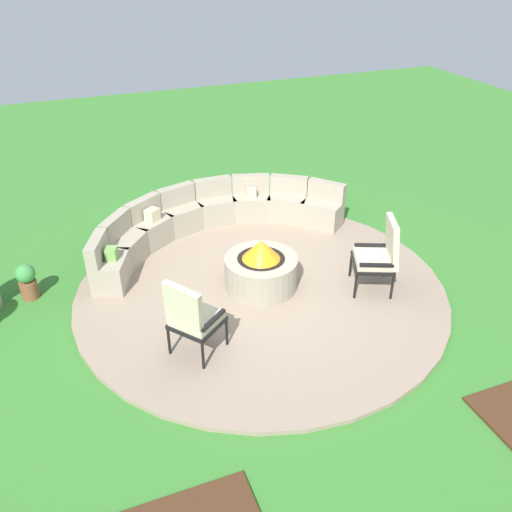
% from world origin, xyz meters
% --- Properties ---
extents(ground_plane, '(24.00, 24.00, 0.00)m').
position_xyz_m(ground_plane, '(0.00, 0.00, 0.00)').
color(ground_plane, '#387A2D').
extents(patio_circle, '(5.30, 5.30, 0.06)m').
position_xyz_m(patio_circle, '(0.00, 0.00, 0.03)').
color(patio_circle, gray).
rests_on(patio_circle, ground_plane).
extents(fire_pit, '(1.04, 1.04, 0.75)m').
position_xyz_m(fire_pit, '(0.00, 0.00, 0.35)').
color(fire_pit, '#9E937F').
rests_on(fire_pit, patio_circle).
extents(curved_stone_bench, '(4.39, 1.97, 0.77)m').
position_xyz_m(curved_stone_bench, '(-0.26, 1.69, 0.36)').
color(curved_stone_bench, '#9E937F').
rests_on(curved_stone_bench, patio_circle).
extents(lounge_chair_front_left, '(0.75, 0.77, 1.08)m').
position_xyz_m(lounge_chair_front_left, '(-1.28, -1.05, 0.62)').
color(lounge_chair_front_left, black).
rests_on(lounge_chair_front_left, patio_circle).
extents(lounge_chair_front_right, '(0.75, 0.77, 1.10)m').
position_xyz_m(lounge_chair_front_right, '(1.54, -0.63, 0.62)').
color(lounge_chair_front_right, black).
rests_on(lounge_chair_front_right, patio_circle).
extents(potted_plant_2, '(0.27, 0.27, 0.54)m').
position_xyz_m(potted_plant_2, '(-3.13, 1.00, 0.28)').
color(potted_plant_2, brown).
rests_on(potted_plant_2, ground_plane).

